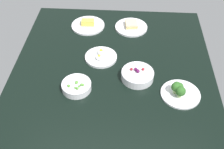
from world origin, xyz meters
TOP-DOWN VIEW (x-y plane):
  - dining_table at (0.00, 0.00)cm, footprint 136.45×111.36cm
  - plate_eggs at (-15.39, -7.43)cm, footprint 18.49×18.49cm
  - plate_cheese at (-47.19, -18.92)cm, footprint 21.72×21.72cm
  - plate_broccoli at (10.68, 34.65)cm, footprint 20.03×20.03cm
  - bowl_berries at (-0.42, 13.58)cm, footprint 17.39×17.39cm
  - plate_sandwich at (-46.98, 9.62)cm, footprint 21.06×21.06cm
  - bowl_peas at (9.88, -17.63)cm, footprint 15.35×15.35cm

SIDE VIEW (x-z plane):
  - dining_table at x=0.00cm, z-range 0.00..4.00cm
  - plate_cheese at x=-47.19cm, z-range 2.68..7.50cm
  - plate_eggs at x=-15.39cm, z-range 2.78..7.51cm
  - plate_sandwich at x=-46.98cm, z-range 2.99..7.44cm
  - bowl_peas at x=9.88cm, z-range 3.60..8.91cm
  - plate_broccoli at x=10.68cm, z-range 2.69..10.27cm
  - bowl_berries at x=-0.42cm, z-range 3.43..9.74cm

